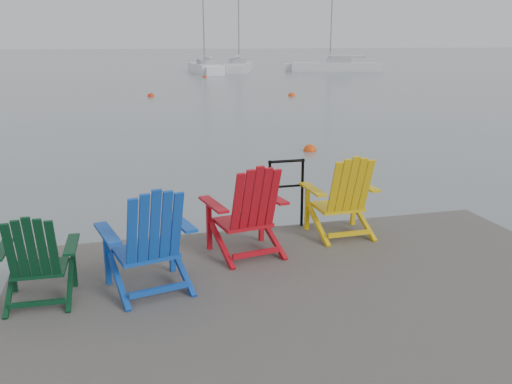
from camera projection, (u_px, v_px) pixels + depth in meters
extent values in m
plane|color=slate|center=(342.00, 368.00, 4.88)|extent=(400.00, 400.00, 0.00)
cube|color=#2D2A28|center=(344.00, 329.00, 4.78)|extent=(6.00, 5.00, 0.20)
cylinder|color=black|center=(52.00, 319.00, 6.35)|extent=(0.26, 0.26, 1.20)
cylinder|color=black|center=(272.00, 293.00, 7.01)|extent=(0.26, 0.26, 1.20)
cylinder|color=black|center=(454.00, 271.00, 7.68)|extent=(0.26, 0.26, 1.20)
cylinder|color=black|center=(270.00, 195.00, 6.92)|extent=(0.04, 0.04, 0.90)
cylinder|color=black|center=(302.00, 193.00, 7.02)|extent=(0.04, 0.04, 0.90)
cylinder|color=black|center=(287.00, 161.00, 6.85)|extent=(0.48, 0.04, 0.04)
cylinder|color=black|center=(286.00, 186.00, 6.94)|extent=(0.44, 0.03, 0.03)
cube|color=#09321A|center=(40.00, 269.00, 5.08)|extent=(0.49, 0.44, 0.04)
cube|color=#09321A|center=(12.00, 268.00, 5.19)|extent=(0.05, 0.05, 0.50)
cube|color=#09321A|center=(74.00, 263.00, 5.31)|extent=(0.05, 0.05, 0.50)
cube|color=#09321A|center=(2.00, 250.00, 4.94)|extent=(0.12, 0.55, 0.02)
cube|color=#09321A|center=(72.00, 244.00, 5.07)|extent=(0.12, 0.55, 0.02)
cube|color=#09321A|center=(32.00, 250.00, 4.73)|extent=(0.45, 0.24, 0.61)
cube|color=#1043AD|center=(146.00, 253.00, 5.32)|extent=(0.66, 0.61, 0.04)
cube|color=#1043AD|center=(107.00, 256.00, 5.36)|extent=(0.06, 0.06, 0.60)
cube|color=#1043AD|center=(172.00, 244.00, 5.66)|extent=(0.06, 0.06, 0.60)
cube|color=#1043AD|center=(107.00, 233.00, 5.07)|extent=(0.26, 0.66, 0.03)
cube|color=#1043AD|center=(180.00, 222.00, 5.39)|extent=(0.26, 0.66, 0.03)
cube|color=#1043AD|center=(155.00, 229.00, 4.93)|extent=(0.57, 0.38, 0.73)
cube|color=#B40D17|center=(243.00, 222.00, 6.20)|extent=(0.64, 0.59, 0.04)
cube|color=#B40D17|center=(209.00, 225.00, 6.26)|extent=(0.06, 0.06, 0.60)
cube|color=#B40D17|center=(261.00, 217.00, 6.53)|extent=(0.06, 0.06, 0.60)
cube|color=#B40D17|center=(213.00, 204.00, 5.97)|extent=(0.24, 0.66, 0.03)
cube|color=#B40D17|center=(272.00, 197.00, 6.26)|extent=(0.24, 0.66, 0.03)
cube|color=#B40D17|center=(255.00, 200.00, 5.80)|extent=(0.56, 0.36, 0.73)
cube|color=#E4B60C|center=(337.00, 207.00, 6.81)|extent=(0.56, 0.50, 0.04)
cube|color=#E4B60C|center=(307.00, 208.00, 6.93)|extent=(0.05, 0.05, 0.58)
cube|color=#E4B60C|center=(354.00, 203.00, 7.10)|extent=(0.05, 0.05, 0.58)
cube|color=#E4B60C|center=(313.00, 189.00, 6.63)|extent=(0.14, 0.63, 0.03)
cube|color=#E4B60C|center=(364.00, 185.00, 6.82)|extent=(0.14, 0.63, 0.03)
cube|color=#E4B60C|center=(350.00, 187.00, 6.41)|extent=(0.52, 0.28, 0.71)
cube|color=white|center=(205.00, 70.00, 49.65)|extent=(2.11, 7.76, 1.10)
cube|color=#9E9EA3|center=(206.00, 62.00, 49.11)|extent=(1.44, 2.34, 0.55)
cylinder|color=gray|center=(203.00, 8.00, 48.56)|extent=(0.12, 0.12, 9.67)
cube|color=silver|center=(239.00, 68.00, 52.40)|extent=(4.66, 8.73, 1.10)
cube|color=#9E9EA3|center=(238.00, 61.00, 51.81)|extent=(2.24, 2.89, 0.55)
cylinder|color=gray|center=(239.00, 5.00, 51.23)|extent=(0.12, 0.12, 10.58)
cube|color=silver|center=(334.00, 68.00, 52.53)|extent=(8.26, 4.89, 1.10)
cube|color=#9E9EA3|center=(338.00, 61.00, 52.30)|extent=(2.79, 2.25, 0.55)
cylinder|color=gray|center=(332.00, 8.00, 51.07)|extent=(0.12, 0.12, 10.07)
sphere|color=#E8450D|center=(310.00, 151.00, 14.52)|extent=(0.36, 0.36, 0.36)
sphere|color=red|center=(151.00, 96.00, 28.69)|extent=(0.36, 0.36, 0.36)
sphere|color=#EF440E|center=(292.00, 96.00, 28.96)|extent=(0.38, 0.38, 0.38)
sphere|color=red|center=(205.00, 77.00, 43.48)|extent=(0.33, 0.33, 0.33)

